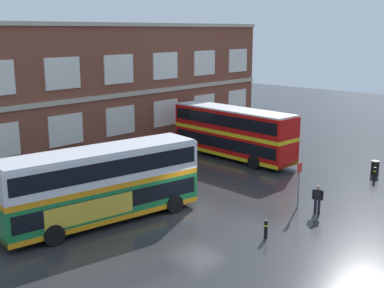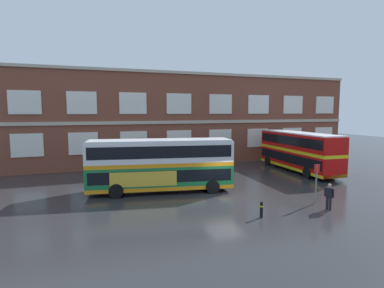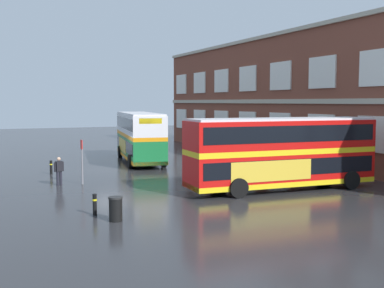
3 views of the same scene
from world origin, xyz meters
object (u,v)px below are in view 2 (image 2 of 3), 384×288
double_decker_middle (298,151)px  waiting_passenger (329,196)px  bus_stand_flag (316,180)px  safety_bollard_west (261,209)px  double_decker_near (161,164)px

double_decker_middle → waiting_passenger: (-6.62, -11.26, -1.22)m
waiting_passenger → bus_stand_flag: (0.16, 1.34, 0.70)m
safety_bollard_west → bus_stand_flag: bearing=13.0°
double_decker_near → safety_bollard_west: size_ratio=11.87×
double_decker_middle → waiting_passenger: size_ratio=6.55×
double_decker_near → double_decker_middle: bearing=12.0°
bus_stand_flag → safety_bollard_west: bus_stand_flag is taller
double_decker_near → safety_bollard_west: (4.16, -7.76, -1.66)m
double_decker_near → bus_stand_flag: size_ratio=4.18×
waiting_passenger → bus_stand_flag: bus_stand_flag is taller
double_decker_middle → double_decker_near: bearing=-168.0°
double_decker_near → waiting_passenger: (8.95, -7.96, -1.22)m
waiting_passenger → bus_stand_flag: 1.52m
double_decker_near → safety_bollard_west: 8.96m
double_decker_middle → safety_bollard_west: 15.98m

